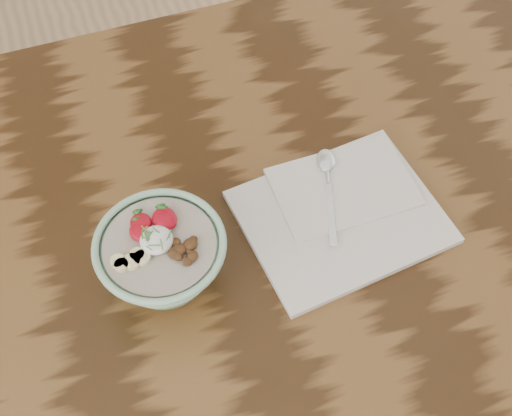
{
  "coord_description": "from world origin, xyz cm",
  "views": [
    {
      "loc": [
        -12.81,
        -54.34,
        162.14
      ],
      "look_at": [
        3.97,
        -5.97,
        85.3
      ],
      "focal_mm": 50.0,
      "sensor_mm": 36.0,
      "label": 1
    }
  ],
  "objects": [
    {
      "name": "spoon",
      "position": [
        17.78,
        1.62,
        77.07
      ],
      "size": [
        7.13,
        16.79,
        0.89
      ],
      "rotation": [
        0.0,
        0.0,
        -0.32
      ],
      "color": "silver",
      "rests_on": "napkin"
    },
    {
      "name": "table",
      "position": [
        0.0,
        0.0,
        65.7
      ],
      "size": [
        160.0,
        90.0,
        75.0
      ],
      "color": "#311D0C",
      "rests_on": "ground"
    },
    {
      "name": "napkin",
      "position": [
        17.66,
        -4.4,
        75.71
      ],
      "size": [
        29.91,
        25.24,
        1.7
      ],
      "rotation": [
        0.0,
        0.0,
        0.11
      ],
      "color": "silver",
      "rests_on": "table"
    },
    {
      "name": "breakfast_bowl",
      "position": [
        -9.27,
        -6.58,
        80.86
      ],
      "size": [
        17.25,
        17.25,
        11.42
      ],
      "rotation": [
        0.0,
        0.0,
        -0.26
      ],
      "color": "#90C2A0",
      "rests_on": "table"
    }
  ]
}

